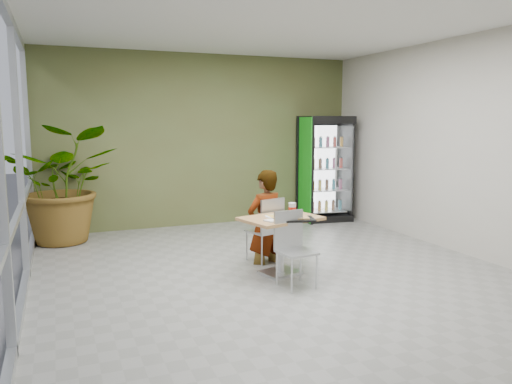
% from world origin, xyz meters
% --- Properties ---
extents(ground, '(7.00, 7.00, 0.00)m').
position_xyz_m(ground, '(0.00, 0.00, 0.00)').
color(ground, gray).
rests_on(ground, ground).
extents(room_envelope, '(6.00, 7.00, 3.20)m').
position_xyz_m(room_envelope, '(0.00, 0.00, 1.60)').
color(room_envelope, beige).
rests_on(room_envelope, ground).
extents(storefront_frame, '(0.10, 7.00, 3.20)m').
position_xyz_m(storefront_frame, '(-3.00, 0.00, 1.60)').
color(storefront_frame, '#B8BBBD').
rests_on(storefront_frame, ground).
extents(dining_table, '(1.09, 0.89, 0.75)m').
position_xyz_m(dining_table, '(0.05, 0.08, 0.54)').
color(dining_table, '#AA7748').
rests_on(dining_table, ground).
extents(chair_far, '(0.50, 0.51, 0.92)m').
position_xyz_m(chair_far, '(0.11, 0.63, 0.54)').
color(chair_far, '#B8BBBD').
rests_on(chair_far, ground).
extents(chair_near, '(0.44, 0.44, 0.90)m').
position_xyz_m(chair_near, '(0.00, -0.36, 0.53)').
color(chair_near, '#B8BBBD').
rests_on(chair_near, ground).
extents(seated_woman, '(0.67, 0.53, 1.60)m').
position_xyz_m(seated_woman, '(0.08, 0.67, 0.50)').
color(seated_woman, black).
rests_on(seated_woman, ground).
extents(pizza_plate, '(0.33, 0.28, 0.03)m').
position_xyz_m(pizza_plate, '(-0.03, 0.12, 0.77)').
color(pizza_plate, silver).
rests_on(pizza_plate, dining_table).
extents(soda_cup, '(0.10, 0.10, 0.18)m').
position_xyz_m(soda_cup, '(0.21, 0.07, 0.84)').
color(soda_cup, silver).
rests_on(soda_cup, dining_table).
extents(napkin_stack, '(0.19, 0.19, 0.02)m').
position_xyz_m(napkin_stack, '(-0.17, -0.12, 0.76)').
color(napkin_stack, silver).
rests_on(napkin_stack, dining_table).
extents(cafeteria_tray, '(0.52, 0.43, 0.03)m').
position_xyz_m(cafeteria_tray, '(0.14, -0.17, 0.76)').
color(cafeteria_tray, black).
rests_on(cafeteria_tray, dining_table).
extents(beverage_fridge, '(1.03, 0.84, 2.06)m').
position_xyz_m(beverage_fridge, '(2.37, 3.01, 1.03)').
color(beverage_fridge, black).
rests_on(beverage_fridge, ground).
extents(potted_plant, '(1.94, 1.75, 1.91)m').
position_xyz_m(potted_plant, '(-2.47, 2.96, 0.96)').
color(potted_plant, '#2D722E').
rests_on(potted_plant, ground).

